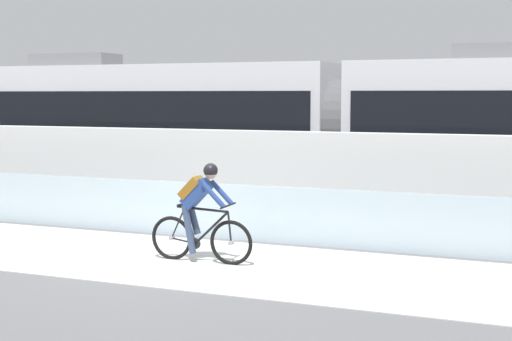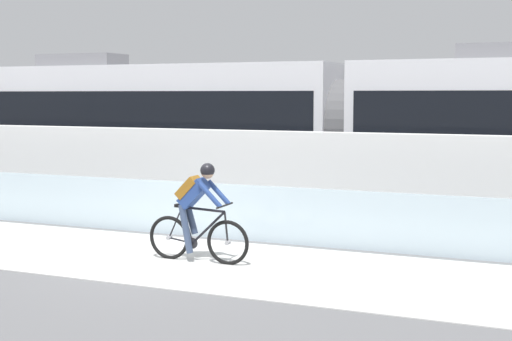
% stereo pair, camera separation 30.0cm
% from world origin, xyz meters
% --- Properties ---
extents(ground_plane, '(200.00, 200.00, 0.00)m').
position_xyz_m(ground_plane, '(0.00, 0.00, 0.00)').
color(ground_plane, slate).
extents(bike_path_deck, '(32.00, 3.20, 0.01)m').
position_xyz_m(bike_path_deck, '(0.00, 0.00, 0.01)').
color(bike_path_deck, silver).
rests_on(bike_path_deck, ground).
extents(glass_parapet, '(32.00, 0.05, 1.03)m').
position_xyz_m(glass_parapet, '(0.00, 1.85, 0.52)').
color(glass_parapet, silver).
rests_on(glass_parapet, ground).
extents(concrete_barrier_wall, '(32.00, 0.36, 1.94)m').
position_xyz_m(concrete_barrier_wall, '(0.00, 3.65, 0.97)').
color(concrete_barrier_wall, white).
rests_on(concrete_barrier_wall, ground).
extents(tram_rail_near, '(32.00, 0.08, 0.01)m').
position_xyz_m(tram_rail_near, '(0.00, 6.13, 0.00)').
color(tram_rail_near, '#595654').
rests_on(tram_rail_near, ground).
extents(tram_rail_far, '(32.00, 0.08, 0.01)m').
position_xyz_m(tram_rail_far, '(0.00, 7.57, 0.00)').
color(tram_rail_far, '#595654').
rests_on(tram_rail_far, ground).
extents(tram, '(22.56, 2.54, 3.81)m').
position_xyz_m(tram, '(1.19, 6.85, 1.89)').
color(tram, silver).
rests_on(tram, ground).
extents(cyclist_on_bike, '(1.77, 0.58, 1.61)m').
position_xyz_m(cyclist_on_bike, '(0.55, -0.00, 0.80)').
color(cyclist_on_bike, black).
rests_on(cyclist_on_bike, ground).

